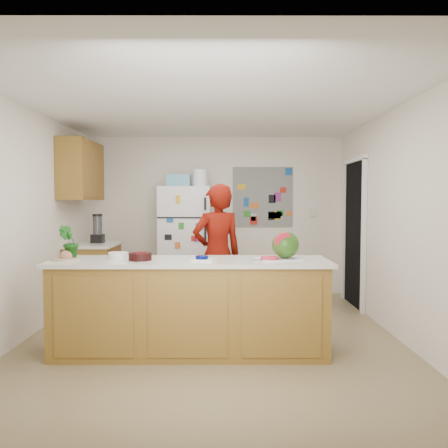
{
  "coord_description": "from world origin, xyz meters",
  "views": [
    {
      "loc": [
        0.12,
        -4.69,
        1.48
      ],
      "look_at": [
        0.13,
        0.2,
        1.23
      ],
      "focal_mm": 35.0,
      "sensor_mm": 36.0,
      "label": 1
    }
  ],
  "objects_px": {
    "refrigerator": "(185,243)",
    "person": "(217,254)",
    "watermelon": "(285,245)",
    "cherry_bowl": "(140,257)"
  },
  "relations": [
    {
      "from": "refrigerator",
      "to": "person",
      "type": "bearing_deg",
      "value": -69.82
    },
    {
      "from": "watermelon",
      "to": "cherry_bowl",
      "type": "relative_size",
      "value": 1.19
    },
    {
      "from": "refrigerator",
      "to": "person",
      "type": "height_order",
      "value": "refrigerator"
    },
    {
      "from": "refrigerator",
      "to": "cherry_bowl",
      "type": "height_order",
      "value": "refrigerator"
    },
    {
      "from": "refrigerator",
      "to": "watermelon",
      "type": "xyz_separation_m",
      "value": [
        1.17,
        -2.37,
        0.21
      ]
    },
    {
      "from": "cherry_bowl",
      "to": "person",
      "type": "bearing_deg",
      "value": 55.9
    },
    {
      "from": "person",
      "to": "watermelon",
      "type": "height_order",
      "value": "person"
    },
    {
      "from": "watermelon",
      "to": "cherry_bowl",
      "type": "bearing_deg",
      "value": -177.67
    },
    {
      "from": "refrigerator",
      "to": "watermelon",
      "type": "distance_m",
      "value": 2.65
    },
    {
      "from": "refrigerator",
      "to": "cherry_bowl",
      "type": "bearing_deg",
      "value": -95.26
    }
  ]
}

